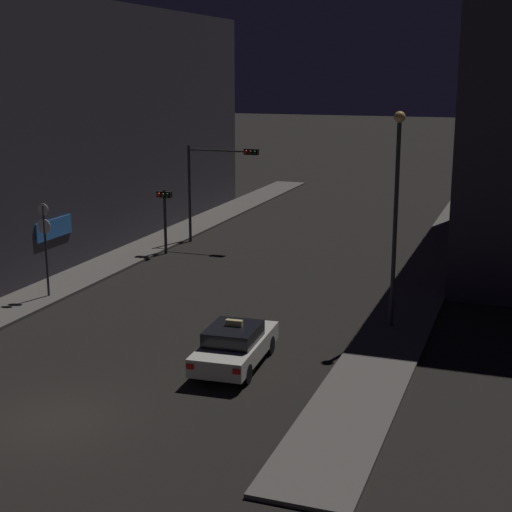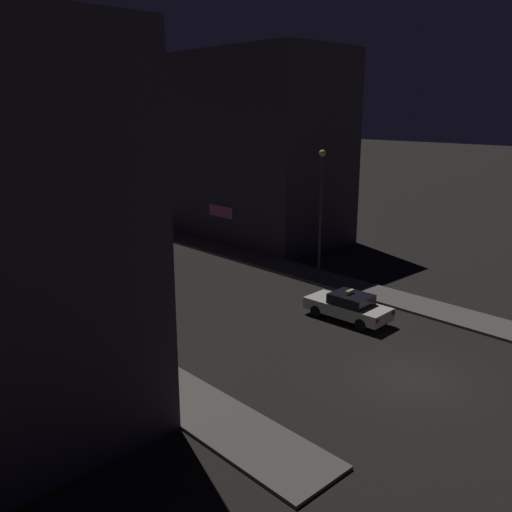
% 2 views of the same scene
% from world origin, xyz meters
% --- Properties ---
extents(ground_plane, '(300.00, 300.00, 0.00)m').
position_xyz_m(ground_plane, '(0.00, 0.00, 0.00)').
color(ground_plane, black).
extents(sidewalk_left, '(2.53, 49.07, 0.13)m').
position_xyz_m(sidewalk_left, '(-7.67, 22.53, 0.06)').
color(sidewalk_left, '#5B5651').
rests_on(sidewalk_left, ground_plane).
extents(sidewalk_right, '(2.53, 49.07, 0.13)m').
position_xyz_m(sidewalk_right, '(7.67, 22.53, 0.06)').
color(sidewalk_right, '#5B5651').
rests_on(sidewalk_right, ground_plane).
extents(building_facade_left, '(9.12, 33.66, 13.06)m').
position_xyz_m(building_facade_left, '(-13.45, 20.14, 6.53)').
color(building_facade_left, '#3D3842').
rests_on(building_facade_left, ground_plane).
extents(taxi, '(2.05, 4.55, 1.62)m').
position_xyz_m(taxi, '(3.23, 5.61, 0.74)').
color(taxi, silver).
rests_on(taxi, ground_plane).
extents(traffic_light_overhead, '(4.21, 0.42, 5.50)m').
position_xyz_m(traffic_light_overhead, '(-4.60, 22.68, 3.97)').
color(traffic_light_overhead, '#2D2D33').
rests_on(traffic_light_overhead, ground_plane).
extents(traffic_light_left_kerb, '(0.80, 0.42, 3.45)m').
position_xyz_m(traffic_light_left_kerb, '(-6.16, 19.50, 2.49)').
color(traffic_light_left_kerb, '#2D2D33').
rests_on(traffic_light_left_kerb, ground_plane).
extents(sign_pole_left, '(0.63, 0.10, 4.02)m').
position_xyz_m(sign_pole_left, '(-7.17, 10.21, 2.54)').
color(sign_pole_left, '#2D2D33').
rests_on(sign_pole_left, sidewalk_left).
extents(street_lamp_near_block, '(0.41, 0.41, 8.03)m').
position_xyz_m(street_lamp_near_block, '(7.43, 11.16, 5.01)').
color(street_lamp_near_block, '#2D2D33').
rests_on(street_lamp_near_block, sidewalk_right).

